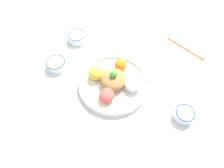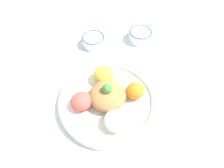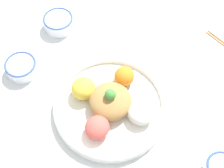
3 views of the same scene
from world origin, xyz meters
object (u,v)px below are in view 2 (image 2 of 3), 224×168
at_px(salad_platter, 109,99).
at_px(sauce_bowl_red, 140,35).
at_px(rice_bowl_blue, 93,40).
at_px(serving_spoon_extra, 20,85).

xyz_separation_m(salad_platter, sauce_bowl_red, (-0.07, -0.37, -0.00)).
xyz_separation_m(salad_platter, rice_bowl_blue, (0.13, -0.29, -0.00)).
bearing_deg(sauce_bowl_red, serving_spoon_extra, 39.72).
distance_m(sauce_bowl_red, rice_bowl_blue, 0.22).
bearing_deg(serving_spoon_extra, rice_bowl_blue, 33.68).
height_order(rice_bowl_blue, serving_spoon_extra, rice_bowl_blue).
relative_size(salad_platter, rice_bowl_blue, 3.40).
bearing_deg(sauce_bowl_red, salad_platter, 78.46).
bearing_deg(serving_spoon_extra, salad_platter, -19.95).
bearing_deg(salad_platter, sauce_bowl_red, -101.54).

